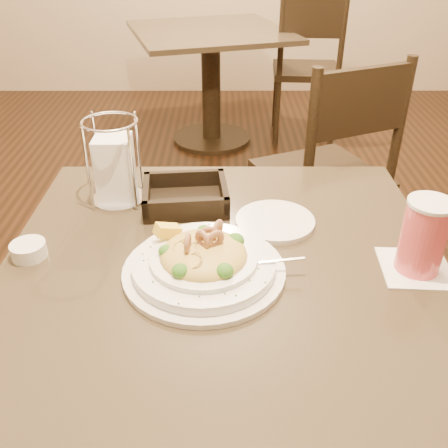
{
  "coord_description": "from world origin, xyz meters",
  "views": [
    {
      "loc": [
        -0.0,
        -0.81,
        1.32
      ],
      "look_at": [
        0.0,
        0.02,
        0.8
      ],
      "focal_mm": 40.0,
      "sensor_mm": 36.0,
      "label": 1
    }
  ],
  "objects_px": {
    "pasta_bowl": "(204,261)",
    "side_plate": "(275,221)",
    "dining_chair_far": "(307,65)",
    "napkin_caddy": "(115,167)",
    "butter_ramekin": "(29,250)",
    "drink_glass": "(423,237)",
    "background_table": "(211,67)",
    "bread_basket": "(186,198)",
    "main_table": "(224,343)",
    "dining_chair_near": "(329,170)"
  },
  "relations": [
    {
      "from": "drink_glass",
      "to": "napkin_caddy",
      "type": "xyz_separation_m",
      "value": [
        -0.64,
        0.28,
        0.01
      ]
    },
    {
      "from": "drink_glass",
      "to": "side_plate",
      "type": "bearing_deg",
      "value": 146.89
    },
    {
      "from": "bread_basket",
      "to": "napkin_caddy",
      "type": "xyz_separation_m",
      "value": [
        -0.17,
        0.03,
        0.07
      ]
    },
    {
      "from": "drink_glass",
      "to": "bread_basket",
      "type": "height_order",
      "value": "drink_glass"
    },
    {
      "from": "dining_chair_near",
      "to": "background_table",
      "type": "bearing_deg",
      "value": -95.78
    },
    {
      "from": "background_table",
      "to": "butter_ramekin",
      "type": "bearing_deg",
      "value": -97.75
    },
    {
      "from": "side_plate",
      "to": "butter_ramekin",
      "type": "height_order",
      "value": "butter_ramekin"
    },
    {
      "from": "main_table",
      "to": "dining_chair_far",
      "type": "bearing_deg",
      "value": 77.51
    },
    {
      "from": "drink_glass",
      "to": "butter_ramekin",
      "type": "xyz_separation_m",
      "value": [
        -0.78,
        0.04,
        -0.06
      ]
    },
    {
      "from": "background_table",
      "to": "pasta_bowl",
      "type": "relative_size",
      "value": 3.17
    },
    {
      "from": "background_table",
      "to": "side_plate",
      "type": "distance_m",
      "value": 2.25
    },
    {
      "from": "napkin_caddy",
      "to": "butter_ramekin",
      "type": "distance_m",
      "value": 0.29
    },
    {
      "from": "dining_chair_near",
      "to": "napkin_caddy",
      "type": "xyz_separation_m",
      "value": [
        -0.66,
        -0.62,
        0.31
      ]
    },
    {
      "from": "pasta_bowl",
      "to": "dining_chair_near",
      "type": "bearing_deg",
      "value": 64.66
    },
    {
      "from": "main_table",
      "to": "dining_chair_near",
      "type": "relative_size",
      "value": 0.97
    },
    {
      "from": "main_table",
      "to": "butter_ramekin",
      "type": "xyz_separation_m",
      "value": [
        -0.4,
        0.02,
        0.24
      ]
    },
    {
      "from": "dining_chair_far",
      "to": "butter_ramekin",
      "type": "distance_m",
      "value": 2.58
    },
    {
      "from": "dining_chair_near",
      "to": "butter_ramekin",
      "type": "bearing_deg",
      "value": 23.88
    },
    {
      "from": "napkin_caddy",
      "to": "butter_ramekin",
      "type": "bearing_deg",
      "value": -120.5
    },
    {
      "from": "background_table",
      "to": "napkin_caddy",
      "type": "height_order",
      "value": "napkin_caddy"
    },
    {
      "from": "bread_basket",
      "to": "butter_ramekin",
      "type": "bearing_deg",
      "value": -145.54
    },
    {
      "from": "background_table",
      "to": "drink_glass",
      "type": "relative_size",
      "value": 7.3
    },
    {
      "from": "pasta_bowl",
      "to": "side_plate",
      "type": "bearing_deg",
      "value": 49.86
    },
    {
      "from": "bread_basket",
      "to": "side_plate",
      "type": "height_order",
      "value": "bread_basket"
    },
    {
      "from": "main_table",
      "to": "butter_ramekin",
      "type": "height_order",
      "value": "butter_ramekin"
    },
    {
      "from": "main_table",
      "to": "dining_chair_far",
      "type": "height_order",
      "value": "dining_chair_far"
    },
    {
      "from": "dining_chair_far",
      "to": "side_plate",
      "type": "relative_size",
      "value": 5.16
    },
    {
      "from": "main_table",
      "to": "pasta_bowl",
      "type": "xyz_separation_m",
      "value": [
        -0.04,
        -0.03,
        0.26
      ]
    },
    {
      "from": "drink_glass",
      "to": "butter_ramekin",
      "type": "relative_size",
      "value": 2.14
    },
    {
      "from": "dining_chair_far",
      "to": "napkin_caddy",
      "type": "distance_m",
      "value": 2.31
    },
    {
      "from": "main_table",
      "to": "drink_glass",
      "type": "bearing_deg",
      "value": -3.2
    },
    {
      "from": "main_table",
      "to": "drink_glass",
      "type": "height_order",
      "value": "drink_glass"
    },
    {
      "from": "background_table",
      "to": "bread_basket",
      "type": "bearing_deg",
      "value": -90.34
    },
    {
      "from": "dining_chair_far",
      "to": "napkin_caddy",
      "type": "height_order",
      "value": "dining_chair_far"
    },
    {
      "from": "dining_chair_far",
      "to": "side_plate",
      "type": "bearing_deg",
      "value": 83.39
    },
    {
      "from": "bread_basket",
      "to": "napkin_caddy",
      "type": "relative_size",
      "value": 1.03
    },
    {
      "from": "side_plate",
      "to": "drink_glass",
      "type": "bearing_deg",
      "value": -33.11
    },
    {
      "from": "side_plate",
      "to": "butter_ramekin",
      "type": "xyz_separation_m",
      "value": [
        -0.52,
        -0.13,
        0.01
      ]
    },
    {
      "from": "napkin_caddy",
      "to": "dining_chair_near",
      "type": "bearing_deg",
      "value": 43.61
    },
    {
      "from": "dining_chair_far",
      "to": "butter_ramekin",
      "type": "height_order",
      "value": "dining_chair_far"
    },
    {
      "from": "drink_glass",
      "to": "side_plate",
      "type": "relative_size",
      "value": 0.85
    },
    {
      "from": "butter_ramekin",
      "to": "background_table",
      "type": "bearing_deg",
      "value": 82.25
    },
    {
      "from": "napkin_caddy",
      "to": "main_table",
      "type": "bearing_deg",
      "value": -45.38
    },
    {
      "from": "drink_glass",
      "to": "side_plate",
      "type": "distance_m",
      "value": 0.32
    },
    {
      "from": "dining_chair_far",
      "to": "background_table",
      "type": "bearing_deg",
      "value": 6.84
    },
    {
      "from": "dining_chair_far",
      "to": "drink_glass",
      "type": "height_order",
      "value": "dining_chair_far"
    },
    {
      "from": "main_table",
      "to": "dining_chair_near",
      "type": "height_order",
      "value": "dining_chair_near"
    },
    {
      "from": "side_plate",
      "to": "napkin_caddy",
      "type": "bearing_deg",
      "value": 163.5
    },
    {
      "from": "bread_basket",
      "to": "main_table",
      "type": "bearing_deg",
      "value": -68.53
    },
    {
      "from": "background_table",
      "to": "dining_chair_far",
      "type": "distance_m",
      "value": 0.61
    }
  ]
}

